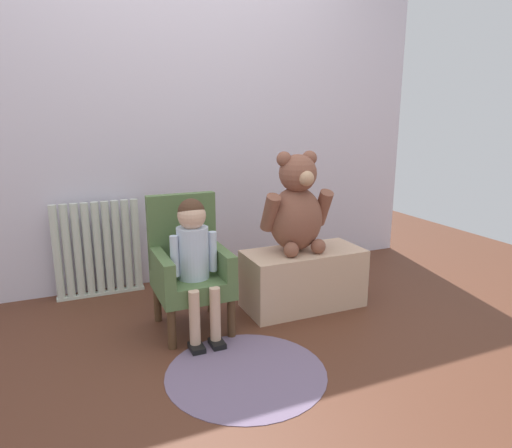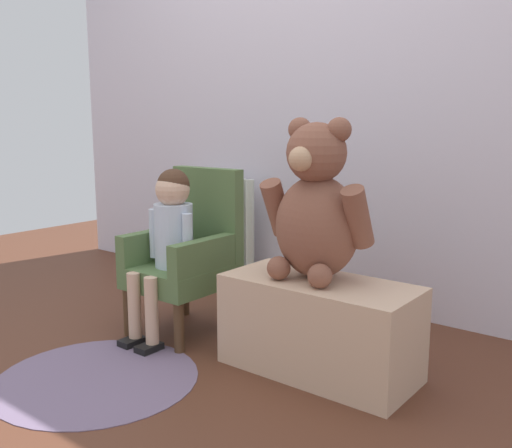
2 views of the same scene
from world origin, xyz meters
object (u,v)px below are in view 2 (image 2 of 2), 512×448
Objects in this scene: radiator at (217,231)px; low_bench at (319,327)px; floor_rug at (97,378)px; child_figure at (169,228)px; child_armchair at (189,254)px; large_teddy_bear at (316,209)px.

radiator is 1.35m from low_bench.
floor_rug is at bearing -137.40° from low_bench.
child_figure is at bearing 101.53° from floor_rug.
child_figure is 1.02× the size of low_bench.
child_figure is 0.69m from floor_rug.
child_figure reaches higher than child_armchair.
low_bench is at bearing 42.60° from floor_rug.
radiator is 1.41m from floor_rug.
child_armchair reaches higher than floor_rug.
child_figure is at bearing -90.00° from child_armchair.
floor_rug is (-0.62, -0.57, -0.18)m from low_bench.
large_teddy_bear is at bearing 0.30° from child_armchair.
child_armchair is 0.73m from large_teddy_bear.
child_figure is 1.24× the size of large_teddy_bear.
child_figure is at bearing -172.87° from low_bench.
large_teddy_bear is at bearing 143.86° from low_bench.
large_teddy_bear reaches higher than child_armchair.
child_figure is (0.43, -0.79, 0.18)m from radiator.
child_figure is at bearing -169.95° from large_teddy_bear.
floor_rug is at bearing -78.47° from child_figure.
child_figure is 0.70m from large_teddy_bear.
child_figure reaches higher than floor_rug.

